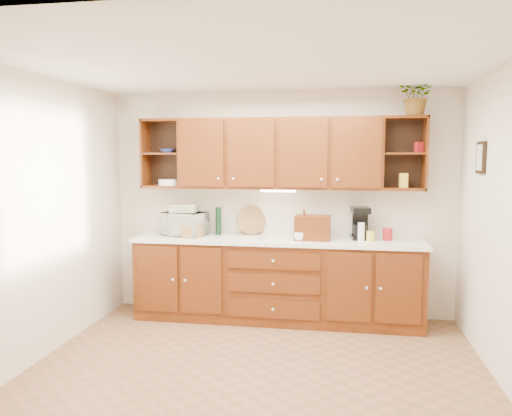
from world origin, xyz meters
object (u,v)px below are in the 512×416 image
(microwave, at_px, (184,224))
(potted_plant, at_px, (417,96))
(bread_box, at_px, (313,228))
(coffee_maker, at_px, (360,224))

(microwave, xyz_separation_m, potted_plant, (2.58, 0.04, 1.42))
(bread_box, relative_size, coffee_maker, 1.08)
(coffee_maker, bearing_deg, microwave, 175.41)
(bread_box, bearing_deg, potted_plant, 7.75)
(potted_plant, bearing_deg, microwave, -179.02)
(coffee_maker, relative_size, potted_plant, 0.85)
(coffee_maker, bearing_deg, potted_plant, -12.47)
(microwave, xyz_separation_m, coffee_maker, (2.02, 0.10, 0.04))
(bread_box, xyz_separation_m, coffee_maker, (0.52, 0.16, 0.04))
(bread_box, bearing_deg, microwave, 179.38)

